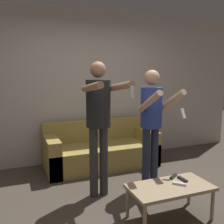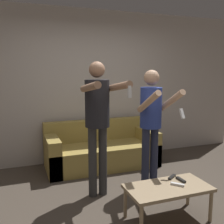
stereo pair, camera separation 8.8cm
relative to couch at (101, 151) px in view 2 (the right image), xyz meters
name	(u,v)px [view 2 (the right image)]	position (x,y,z in m)	size (l,w,h in m)	color
ground_plane	(131,209)	(-0.13, -1.53, -0.26)	(14.00, 14.00, 0.00)	#4C4238
wall_back	(87,87)	(-0.13, 0.43, 1.09)	(6.40, 0.06, 2.70)	beige
couch	(101,151)	(0.00, 0.00, 0.00)	(1.88, 0.81, 0.76)	#AD9347
person_standing_left	(98,114)	(-0.38, -1.06, 0.84)	(0.43, 0.78, 1.75)	#383838
person_standing_right	(151,117)	(0.38, -1.06, 0.75)	(0.41, 0.67, 1.65)	#282D47
coffee_table	(168,190)	(0.17, -1.86, 0.08)	(0.92, 0.48, 0.39)	tan
remote_near	(178,184)	(0.27, -1.88, 0.14)	(0.13, 0.13, 0.02)	white
remote_mid	(181,180)	(0.38, -1.78, 0.14)	(0.04, 0.15, 0.02)	black
remote_far	(172,177)	(0.33, -1.68, 0.14)	(0.14, 0.11, 0.02)	black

